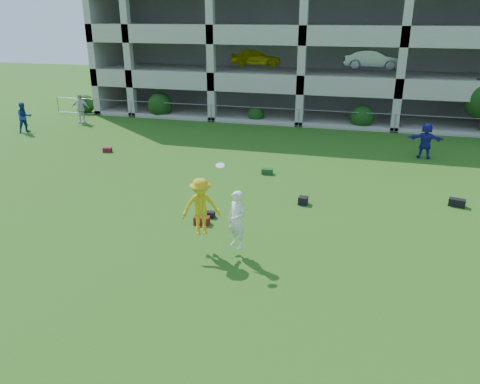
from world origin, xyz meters
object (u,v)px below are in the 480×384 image
(bystander_a, at_px, (24,117))
(bystander_d, at_px, (426,141))
(bystander_b, at_px, (80,108))
(crate_d, at_px, (303,200))
(parking_garage, at_px, (318,26))
(frisbee_contest, at_px, (210,210))

(bystander_a, height_order, bystander_d, same)
(bystander_a, relative_size, bystander_b, 0.95)
(bystander_a, bearing_deg, crate_d, -81.46)
(bystander_b, bearing_deg, bystander_d, -27.11)
(parking_garage, bearing_deg, bystander_a, -138.33)
(frisbee_contest, bearing_deg, bystander_a, 143.50)
(bystander_d, bearing_deg, parking_garage, -57.75)
(crate_d, relative_size, parking_garage, 0.01)
(frisbee_contest, xyz_separation_m, parking_garage, (0.15, 26.43, 4.60))
(bystander_a, distance_m, parking_garage, 22.39)
(crate_d, distance_m, parking_garage, 22.69)
(bystander_b, bearing_deg, parking_garage, 18.05)
(bystander_b, distance_m, bystander_d, 21.87)
(bystander_b, distance_m, parking_garage, 18.97)
(bystander_b, xyz_separation_m, bystander_d, (21.70, -2.78, -0.05))
(bystander_b, height_order, frisbee_contest, frisbee_contest)
(frisbee_contest, bearing_deg, bystander_b, 133.22)
(crate_d, bearing_deg, bystander_a, 158.30)
(bystander_a, bearing_deg, bystander_d, -58.58)
(bystander_b, height_order, crate_d, bystander_b)
(bystander_d, height_order, parking_garage, parking_garage)
(bystander_d, xyz_separation_m, crate_d, (-5.15, -7.80, -0.78))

